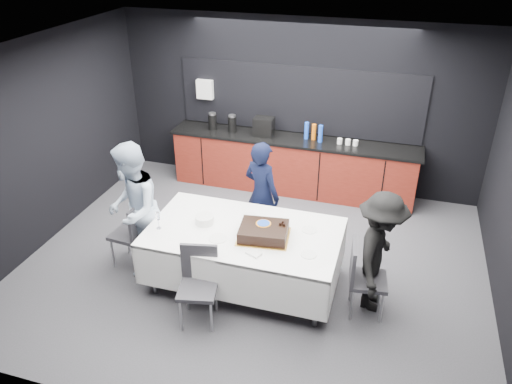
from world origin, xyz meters
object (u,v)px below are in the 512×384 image
person_center (262,194)px  plate_stack (205,220)px  champagne_flute (158,217)px  chair_near (199,279)px  person_right (379,253)px  party_table (244,240)px  chair_left (133,230)px  cake_assembly (264,232)px  person_left (133,209)px  chair_right (362,274)px

person_center → plate_stack: bearing=86.5°
champagne_flute → chair_near: bearing=-34.4°
plate_stack → person_right: (2.11, 0.03, -0.08)m
champagne_flute → person_center: (0.96, 1.19, -0.17)m
person_center → party_table: bearing=116.6°
chair_left → person_right: 3.10m
champagne_flute → person_right: 2.63m
person_right → person_center: bearing=67.7°
party_table → champagne_flute: champagne_flute is taller
champagne_flute → person_right: person_right is taller
party_table → cake_assembly: (0.26, -0.06, 0.21)m
person_right → plate_stack: bearing=96.8°
person_left → person_right: bearing=71.0°
party_table → chair_left: chair_left is taller
champagne_flute → chair_near: 0.95m
person_right → chair_left: bearing=97.8°
chair_right → cake_assembly: bearing=177.8°
plate_stack → chair_right: (1.96, -0.13, -0.30)m
cake_assembly → chair_left: (-1.76, 0.02, -0.32)m
champagne_flute → person_center: 1.53m
chair_right → person_right: 0.31m
plate_stack → chair_left: 1.03m
cake_assembly → chair_right: (1.18, -0.04, -0.32)m
plate_stack → person_left: person_left is taller
party_table → chair_near: (-0.30, -0.73, -0.11)m
chair_near → party_table: bearing=67.5°
party_table → person_center: size_ratio=1.50×
plate_stack → chair_near: size_ratio=0.25×
person_right → party_table: bearing=98.1°
chair_left → chair_near: (1.20, -0.69, 0.00)m
person_center → person_right: (1.65, -0.89, -0.02)m
person_center → cake_assembly: bearing=130.9°
person_center → chair_right: bearing=168.4°
cake_assembly → person_right: bearing=4.9°
plate_stack → person_left: bearing=-173.7°
cake_assembly → plate_stack: bearing=173.7°
champagne_flute → chair_right: bearing=3.3°
champagne_flute → person_center: person_center is taller
cake_assembly → person_left: bearing=-179.5°
plate_stack → person_left: 0.93m
party_table → plate_stack: (-0.52, 0.03, 0.19)m
chair_near → person_right: 2.06m
chair_right → person_right: bearing=45.8°
champagne_flute → chair_right: (2.45, 0.14, -0.40)m
cake_assembly → chair_right: size_ratio=0.71×
plate_stack → chair_right: 1.98m
chair_near → person_left: 1.36m
chair_left → person_left: (0.06, -0.04, 0.34)m
party_table → person_center: bearing=93.1°
champagne_flute → person_right: bearing=6.5°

